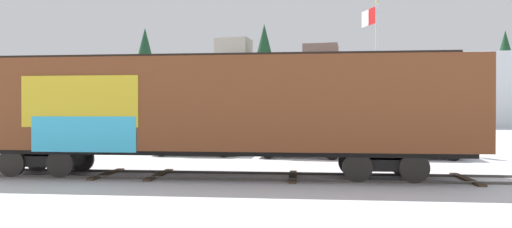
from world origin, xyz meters
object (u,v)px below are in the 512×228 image
object	(u,v)px
parked_car_silver	(299,139)
freight_car	(208,106)
parked_car_green	(197,138)
parked_car_black	(414,139)
flagpole	(373,53)

from	to	relation	value
parked_car_silver	freight_car	bearing A→B (deg)	-114.14
parked_car_green	freight_car	bearing A→B (deg)	-72.38
freight_car	parked_car_green	world-z (taller)	freight_car
freight_car	parked_car_silver	bearing A→B (deg)	65.86
parked_car_black	freight_car	bearing A→B (deg)	-140.96
parked_car_green	parked_car_silver	world-z (taller)	parked_car_silver
parked_car_silver	parked_car_black	world-z (taller)	parked_car_black
parked_car_silver	parked_car_black	xyz separation A→B (m)	(5.29, 0.18, 0.03)
flagpole	parked_car_silver	size ratio (longest dim) A/B	1.87
freight_car	parked_car_black	bearing A→B (deg)	39.04
parked_car_green	parked_car_silver	xyz separation A→B (m)	(5.08, -0.45, 0.04)
freight_car	parked_car_green	bearing A→B (deg)	107.62
parked_car_green	parked_car_silver	distance (m)	5.10
freight_car	flagpole	bearing A→B (deg)	55.78
parked_car_green	parked_car_silver	bearing A→B (deg)	-5.02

